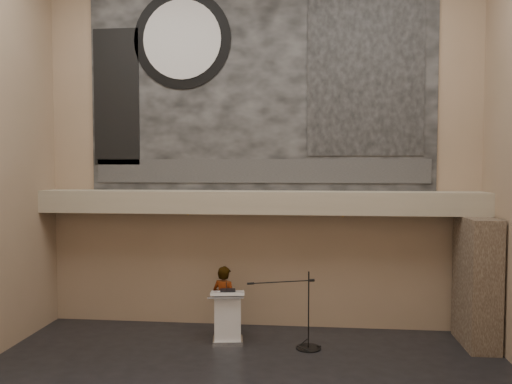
# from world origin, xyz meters

# --- Properties ---
(wall_back) EXTENTS (10.00, 0.02, 8.50)m
(wall_back) POSITION_xyz_m (0.00, 4.00, 4.25)
(wall_back) COLOR #8D7559
(wall_back) RESTS_ON floor
(wall_front) EXTENTS (10.00, 0.02, 8.50)m
(wall_front) POSITION_xyz_m (0.00, -4.00, 4.25)
(wall_front) COLOR #8D7559
(wall_front) RESTS_ON floor
(soffit) EXTENTS (10.00, 0.80, 0.50)m
(soffit) POSITION_xyz_m (0.00, 3.60, 2.95)
(soffit) COLOR gray
(soffit) RESTS_ON wall_back
(sprinkler_left) EXTENTS (0.04, 0.04, 0.06)m
(sprinkler_left) POSITION_xyz_m (-1.60, 3.55, 2.67)
(sprinkler_left) COLOR #B2893D
(sprinkler_left) RESTS_ON soffit
(sprinkler_right) EXTENTS (0.04, 0.04, 0.06)m
(sprinkler_right) POSITION_xyz_m (1.90, 3.55, 2.67)
(sprinkler_right) COLOR #B2893D
(sprinkler_right) RESTS_ON soffit
(banner) EXTENTS (8.00, 0.05, 5.00)m
(banner) POSITION_xyz_m (0.00, 3.97, 5.70)
(banner) COLOR black
(banner) RESTS_ON wall_back
(banner_text_strip) EXTENTS (7.76, 0.02, 0.55)m
(banner_text_strip) POSITION_xyz_m (0.00, 3.93, 3.65)
(banner_text_strip) COLOR #2E2E2E
(banner_text_strip) RESTS_ON banner
(banner_clock_rim) EXTENTS (2.30, 0.02, 2.30)m
(banner_clock_rim) POSITION_xyz_m (-1.80, 3.93, 6.70)
(banner_clock_rim) COLOR black
(banner_clock_rim) RESTS_ON banner
(banner_clock_face) EXTENTS (1.84, 0.02, 1.84)m
(banner_clock_face) POSITION_xyz_m (-1.80, 3.91, 6.70)
(banner_clock_face) COLOR silver
(banner_clock_face) RESTS_ON banner
(banner_building_print) EXTENTS (2.60, 0.02, 3.60)m
(banner_building_print) POSITION_xyz_m (2.40, 3.93, 5.80)
(banner_building_print) COLOR black
(banner_building_print) RESTS_ON banner
(banner_brick_print) EXTENTS (1.10, 0.02, 3.20)m
(banner_brick_print) POSITION_xyz_m (-3.40, 3.93, 5.40)
(banner_brick_print) COLOR black
(banner_brick_print) RESTS_ON banner
(stone_pier) EXTENTS (0.60, 1.40, 2.70)m
(stone_pier) POSITION_xyz_m (4.65, 3.15, 1.35)
(stone_pier) COLOR #433529
(stone_pier) RESTS_ON floor
(lectern) EXTENTS (0.77, 0.60, 1.13)m
(lectern) POSITION_xyz_m (-0.56, 2.77, 0.55)
(lectern) COLOR silver
(lectern) RESTS_ON floor
(binder) EXTENTS (0.36, 0.30, 0.04)m
(binder) POSITION_xyz_m (-0.56, 2.79, 1.12)
(binder) COLOR black
(binder) RESTS_ON lectern
(papers) EXTENTS (0.31, 0.36, 0.00)m
(papers) POSITION_xyz_m (-0.63, 2.77, 1.10)
(papers) COLOR silver
(papers) RESTS_ON lectern
(speaker_person) EXTENTS (0.68, 0.57, 1.58)m
(speaker_person) POSITION_xyz_m (-0.69, 3.08, 0.79)
(speaker_person) COLOR silver
(speaker_person) RESTS_ON floor
(mic_stand) EXTENTS (1.49, 0.67, 1.60)m
(mic_stand) POSITION_xyz_m (1.10, 2.57, 0.24)
(mic_stand) COLOR black
(mic_stand) RESTS_ON floor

